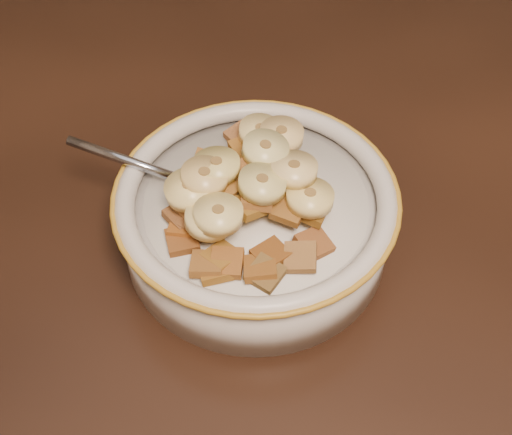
# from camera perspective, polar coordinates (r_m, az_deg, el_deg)

# --- Properties ---
(table) EXTENTS (1.41, 0.92, 0.04)m
(table) POSITION_cam_1_polar(r_m,az_deg,el_deg) (0.50, 11.72, -10.78)
(table) COLOR #321C11
(table) RESTS_ON floor
(chair) EXTENTS (0.45, 0.45, 0.88)m
(chair) POSITION_cam_1_polar(r_m,az_deg,el_deg) (1.09, 4.50, 8.53)
(chair) COLOR black
(chair) RESTS_ON floor
(cereal_bowl) EXTENTS (0.19, 0.19, 0.04)m
(cereal_bowl) POSITION_cam_1_polar(r_m,az_deg,el_deg) (0.50, 0.00, -0.58)
(cereal_bowl) COLOR beige
(cereal_bowl) RESTS_ON table
(milk) EXTENTS (0.15, 0.15, 0.00)m
(milk) POSITION_cam_1_polar(r_m,az_deg,el_deg) (0.48, 0.00, 1.12)
(milk) COLOR silver
(milk) RESTS_ON cereal_bowl
(spoon) EXTENTS (0.05, 0.04, 0.01)m
(spoon) POSITION_cam_1_polar(r_m,az_deg,el_deg) (0.49, -3.36, 2.19)
(spoon) COLOR #98A1B2
(spoon) RESTS_ON cereal_bowl
(cereal_square_0) EXTENTS (0.02, 0.02, 0.01)m
(cereal_square_0) POSITION_cam_1_polar(r_m,az_deg,el_deg) (0.44, 3.57, -3.18)
(cereal_square_0) COLOR olive
(cereal_square_0) RESTS_ON milk
(cereal_square_1) EXTENTS (0.03, 0.03, 0.01)m
(cereal_square_1) POSITION_cam_1_polar(r_m,az_deg,el_deg) (0.47, -0.53, 3.74)
(cereal_square_1) COLOR brown
(cereal_square_1) RESTS_ON milk
(cereal_square_2) EXTENTS (0.02, 0.02, 0.01)m
(cereal_square_2) POSITION_cam_1_polar(r_m,az_deg,el_deg) (0.44, -3.95, -3.72)
(cereal_square_2) COLOR brown
(cereal_square_2) RESTS_ON milk
(cereal_square_3) EXTENTS (0.03, 0.03, 0.01)m
(cereal_square_3) POSITION_cam_1_polar(r_m,az_deg,el_deg) (0.52, -1.10, 6.58)
(cereal_square_3) COLOR #9A6133
(cereal_square_3) RESTS_ON milk
(cereal_square_4) EXTENTS (0.03, 0.03, 0.01)m
(cereal_square_4) POSITION_cam_1_polar(r_m,az_deg,el_deg) (0.45, -2.75, -3.15)
(cereal_square_4) COLOR brown
(cereal_square_4) RESTS_ON milk
(cereal_square_5) EXTENTS (0.03, 0.03, 0.01)m
(cereal_square_5) POSITION_cam_1_polar(r_m,az_deg,el_deg) (0.46, -5.92, -1.84)
(cereal_square_5) COLOR brown
(cereal_square_5) RESTS_ON milk
(cereal_square_6) EXTENTS (0.02, 0.02, 0.01)m
(cereal_square_6) POSITION_cam_1_polar(r_m,az_deg,el_deg) (0.46, -0.02, 1.52)
(cereal_square_6) COLOR brown
(cereal_square_6) RESTS_ON milk
(cereal_square_7) EXTENTS (0.03, 0.03, 0.01)m
(cereal_square_7) POSITION_cam_1_polar(r_m,az_deg,el_deg) (0.44, 0.75, -4.50)
(cereal_square_7) COLOR brown
(cereal_square_7) RESTS_ON milk
(cereal_square_8) EXTENTS (0.02, 0.02, 0.01)m
(cereal_square_8) POSITION_cam_1_polar(r_m,az_deg,el_deg) (0.50, -3.91, 4.35)
(cereal_square_8) COLOR olive
(cereal_square_8) RESTS_ON milk
(cereal_square_9) EXTENTS (0.03, 0.03, 0.01)m
(cereal_square_9) POSITION_cam_1_polar(r_m,az_deg,el_deg) (0.50, -0.79, 5.58)
(cereal_square_9) COLOR brown
(cereal_square_9) RESTS_ON milk
(cereal_square_10) EXTENTS (0.02, 0.02, 0.01)m
(cereal_square_10) POSITION_cam_1_polar(r_m,az_deg,el_deg) (0.44, -2.36, -3.63)
(cereal_square_10) COLOR brown
(cereal_square_10) RESTS_ON milk
(cereal_square_11) EXTENTS (0.03, 0.03, 0.01)m
(cereal_square_11) POSITION_cam_1_polar(r_m,az_deg,el_deg) (0.46, -4.68, -0.49)
(cereal_square_11) COLOR brown
(cereal_square_11) RESTS_ON milk
(cereal_square_12) EXTENTS (0.02, 0.03, 0.01)m
(cereal_square_12) POSITION_cam_1_polar(r_m,az_deg,el_deg) (0.46, 2.66, 0.64)
(cereal_square_12) COLOR brown
(cereal_square_12) RESTS_ON milk
(cereal_square_13) EXTENTS (0.03, 0.03, 0.01)m
(cereal_square_13) POSITION_cam_1_polar(r_m,az_deg,el_deg) (0.45, 1.22, -2.99)
(cereal_square_13) COLOR brown
(cereal_square_13) RESTS_ON milk
(cereal_square_14) EXTENTS (0.02, 0.02, 0.01)m
(cereal_square_14) POSITION_cam_1_polar(r_m,az_deg,el_deg) (0.44, 0.34, -4.03)
(cereal_square_14) COLOR brown
(cereal_square_14) RESTS_ON milk
(cereal_square_15) EXTENTS (0.03, 0.03, 0.01)m
(cereal_square_15) POSITION_cam_1_polar(r_m,az_deg,el_deg) (0.47, -5.06, 0.89)
(cereal_square_15) COLOR brown
(cereal_square_15) RESTS_ON milk
(cereal_square_16) EXTENTS (0.03, 0.03, 0.01)m
(cereal_square_16) POSITION_cam_1_polar(r_m,az_deg,el_deg) (0.46, -2.59, 2.37)
(cereal_square_16) COLOR olive
(cereal_square_16) RESTS_ON milk
(cereal_square_17) EXTENTS (0.03, 0.03, 0.01)m
(cereal_square_17) POSITION_cam_1_polar(r_m,az_deg,el_deg) (0.44, -3.23, -4.14)
(cereal_square_17) COLOR brown
(cereal_square_17) RESTS_ON milk
(cereal_square_18) EXTENTS (0.03, 0.03, 0.01)m
(cereal_square_18) POSITION_cam_1_polar(r_m,az_deg,el_deg) (0.47, -5.88, 0.16)
(cereal_square_18) COLOR brown
(cereal_square_18) RESTS_ON milk
(cereal_square_19) EXTENTS (0.03, 0.03, 0.01)m
(cereal_square_19) POSITION_cam_1_polar(r_m,az_deg,el_deg) (0.46, -0.49, 0.95)
(cereal_square_19) COLOR brown
(cereal_square_19) RESTS_ON milk
(cereal_square_20) EXTENTS (0.03, 0.03, 0.01)m
(cereal_square_20) POSITION_cam_1_polar(r_m,az_deg,el_deg) (0.49, 1.92, 4.77)
(cereal_square_20) COLOR brown
(cereal_square_20) RESTS_ON milk
(cereal_square_21) EXTENTS (0.02, 0.02, 0.01)m
(cereal_square_21) POSITION_cam_1_polar(r_m,az_deg,el_deg) (0.46, -5.68, -0.70)
(cereal_square_21) COLOR #924C18
(cereal_square_21) RESTS_ON milk
(cereal_square_22) EXTENTS (0.02, 0.02, 0.01)m
(cereal_square_22) POSITION_cam_1_polar(r_m,az_deg,el_deg) (0.49, -3.46, 3.89)
(cereal_square_22) COLOR #8E5318
(cereal_square_22) RESTS_ON milk
(cereal_square_23) EXTENTS (0.02, 0.02, 0.01)m
(cereal_square_23) POSITION_cam_1_polar(r_m,az_deg,el_deg) (0.46, 4.43, 0.55)
(cereal_square_23) COLOR brown
(cereal_square_23) RESTS_ON milk
(cereal_square_24) EXTENTS (0.03, 0.03, 0.01)m
(cereal_square_24) POSITION_cam_1_polar(r_m,az_deg,el_deg) (0.45, 4.67, -2.11)
(cereal_square_24) COLOR brown
(cereal_square_24) RESTS_ON milk
(cereal_square_25) EXTENTS (0.03, 0.03, 0.01)m
(cereal_square_25) POSITION_cam_1_polar(r_m,az_deg,el_deg) (0.50, 0.50, 5.29)
(cereal_square_25) COLOR olive
(cereal_square_25) RESTS_ON milk
(banana_slice_0) EXTENTS (0.04, 0.04, 0.01)m
(banana_slice_0) POSITION_cam_1_polar(r_m,az_deg,el_deg) (0.51, 0.37, 6.81)
(banana_slice_0) COLOR #F6D883
(banana_slice_0) RESTS_ON milk
(banana_slice_1) EXTENTS (0.04, 0.04, 0.01)m
(banana_slice_1) POSITION_cam_1_polar(r_m,az_deg,el_deg) (0.50, 2.05, 6.63)
(banana_slice_1) COLOR #E1C17E
(banana_slice_1) RESTS_ON milk
(banana_slice_2) EXTENTS (0.03, 0.03, 0.01)m
(banana_slice_2) POSITION_cam_1_polar(r_m,az_deg,el_deg) (0.46, -4.12, 3.27)
(banana_slice_2) COLOR #D7BB75
(banana_slice_2) RESTS_ON milk
(banana_slice_3) EXTENTS (0.04, 0.04, 0.01)m
(banana_slice_3) POSITION_cam_1_polar(r_m,az_deg,el_deg) (0.45, -3.78, -0.09)
(banana_slice_3) COLOR #FCE396
(banana_slice_3) RESTS_ON milk
(banana_slice_4) EXTENTS (0.04, 0.04, 0.02)m
(banana_slice_4) POSITION_cam_1_polar(r_m,az_deg,el_deg) (0.47, 0.76, 5.45)
(banana_slice_4) COLOR #FFF497
(banana_slice_4) RESTS_ON milk
(banana_slice_5) EXTENTS (0.04, 0.04, 0.01)m
(banana_slice_5) POSITION_cam_1_polar(r_m,az_deg,el_deg) (0.46, -5.41, 2.26)
(banana_slice_5) COLOR #FCE17B
(banana_slice_5) RESTS_ON milk
(banana_slice_6) EXTENTS (0.04, 0.04, 0.01)m
(banana_slice_6) POSITION_cam_1_polar(r_m,az_deg,el_deg) (0.46, 4.33, 1.61)
(banana_slice_6) COLOR #E7C56E
(banana_slice_6) RESTS_ON milk
(banana_slice_7) EXTENTS (0.04, 0.04, 0.01)m
(banana_slice_7) POSITION_cam_1_polar(r_m,az_deg,el_deg) (0.46, 3.05, 3.87)
(banana_slice_7) COLOR #F3D679
(banana_slice_7) RESTS_ON milk
(banana_slice_8) EXTENTS (0.04, 0.04, 0.01)m
(banana_slice_8) POSITION_cam_1_polar(r_m,az_deg,el_deg) (0.44, -3.03, 0.25)
(banana_slice_8) COLOR #FFE38C
(banana_slice_8) RESTS_ON milk
(banana_slice_9) EXTENTS (0.03, 0.03, 0.01)m
(banana_slice_9) POSITION_cam_1_polar(r_m,az_deg,el_deg) (0.45, 0.51, 2.74)
(banana_slice_9) COLOR #D0BE72
(banana_slice_9) RESTS_ON milk
(banana_slice_10) EXTENTS (0.04, 0.04, 0.01)m
(banana_slice_10) POSITION_cam_1_polar(r_m,az_deg,el_deg) (0.47, -3.17, 4.12)
(banana_slice_10) COLOR #E4D274
(banana_slice_10) RESTS_ON milk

